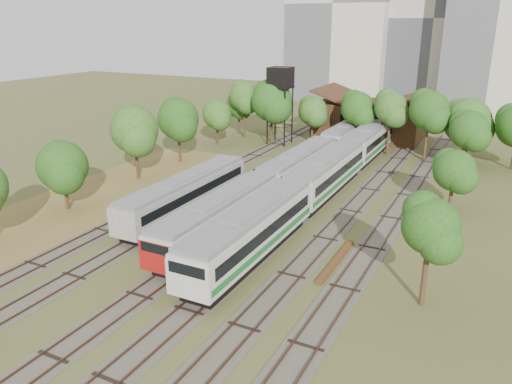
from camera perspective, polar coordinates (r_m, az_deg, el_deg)
The scene contains 15 objects.
ground at distance 32.00m, azimuth -14.07°, elevation -14.95°, with size 240.00×240.00×0.00m, color #475123.
dry_grass_patch at distance 48.82m, azimuth -24.12°, elevation -3.81°, with size 14.00×60.00×0.04m, color brown.
tracks at distance 51.42m, azimuth 3.64°, elevation -0.95°, with size 24.60×80.00×0.19m.
railcar_red_set at distance 49.10m, azimuth 1.05°, elevation 0.46°, with size 2.97×34.57×3.68m.
railcar_green_set at distance 53.54m, azimuth 8.08°, elevation 2.08°, with size 3.27×52.08×4.05m.
railcar_rear at distance 73.72m, azimuth 10.45°, elevation 6.44°, with size 2.91×16.08×3.60m.
old_grey_coach at distance 47.98m, azimuth -8.01°, elevation -0.15°, with size 2.92×18.00×3.61m.
water_tower at distance 73.99m, azimuth 2.81°, elevation 12.73°, with size 3.25×3.25×11.24m.
rail_pile_far at distance 39.04m, azimuth 9.14°, elevation -7.79°, with size 0.49×7.84×0.25m, color brown.
maintenance_shed at distance 81.13m, azimuth 12.93°, elevation 8.14°, with size 16.45×11.55×7.58m.
tree_band_left at distance 55.27m, azimuth -16.57°, elevation 5.23°, with size 7.11×63.47×8.55m.
tree_band_far at distance 71.07m, azimuth 13.44°, elevation 9.03°, with size 43.18×8.67×9.33m.
tree_band_right at distance 54.26m, azimuth 22.24°, elevation 3.97°, with size 4.92×38.72×7.37m.
tower_left at distance 120.12m, azimuth 10.06°, elevation 20.40°, with size 22.00×16.00×42.00m, color beige.
tower_centre at distance 120.55m, azimuth 20.30°, elevation 18.13°, with size 20.00×18.00×36.00m, color #B7B1A6.
Camera 1 is at (18.37, -19.43, 17.59)m, focal length 35.00 mm.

